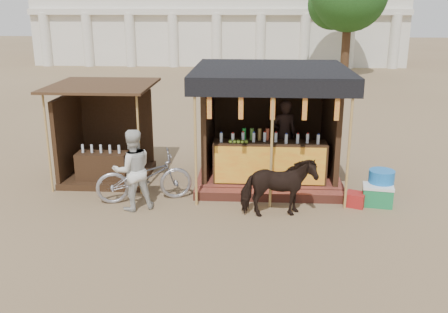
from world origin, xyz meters
TOP-DOWN VIEW (x-y plane):
  - ground at (0.00, 0.00)m, footprint 120.00×120.00m
  - main_stall at (1.02, 3.36)m, footprint 3.60×3.61m
  - secondary_stall at (-3.17, 3.24)m, footprint 2.40×2.40m
  - cow at (1.14, 1.04)m, footprint 1.59×0.94m
  - motorbike at (-1.77, 1.74)m, footprint 2.23×1.31m
  - bystander at (-1.90, 1.26)m, footprint 1.05×0.96m
  - blue_barrel at (3.43, 1.95)m, footprint 0.62×0.62m
  - red_crate at (2.85, 1.70)m, footprint 0.51×0.49m
  - cooler at (3.33, 1.76)m, footprint 0.70×0.54m
  - background_building at (-2.00, 29.94)m, footprint 26.00×7.45m

SIDE VIEW (x-z plane):
  - ground at x=0.00m, z-range 0.00..0.00m
  - red_crate at x=2.85m, z-range 0.00..0.30m
  - cooler at x=3.33m, z-range 0.00..0.46m
  - blue_barrel at x=3.43m, z-range 0.00..0.74m
  - motorbike at x=-1.77m, z-range 0.00..1.10m
  - cow at x=1.14m, z-range 0.00..1.26m
  - secondary_stall at x=-3.17m, z-range -0.34..2.04m
  - bystander at x=-1.90m, z-range 0.00..1.75m
  - main_stall at x=1.02m, z-range -0.36..2.42m
  - background_building at x=-2.00m, z-range -0.11..8.07m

